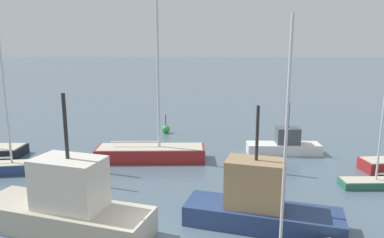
# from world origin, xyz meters

# --- Properties ---
(sailboat_1) EXTENTS (5.38, 2.24, 9.11)m
(sailboat_1) POSITION_xyz_m (-10.45, 7.43, 0.47)
(sailboat_1) COLOR navy
(sailboat_1) RESTS_ON ground_plane
(sailboat_2) EXTENTS (4.40, 1.37, 7.79)m
(sailboat_2) POSITION_xyz_m (10.62, 6.62, 0.37)
(sailboat_2) COLOR #2D6B51
(sailboat_2) RESTS_ON ground_plane
(sailboat_7) EXTENTS (7.15, 2.52, 10.77)m
(sailboat_7) POSITION_xyz_m (-2.34, 10.41, 0.58)
(sailboat_7) COLOR maroon
(sailboat_7) RESTS_ON ground_plane
(fishing_boat_0) EXTENTS (5.05, 1.64, 3.60)m
(fishing_boat_0) POSITION_xyz_m (6.67, 12.41, 0.62)
(fishing_boat_0) COLOR white
(fishing_boat_0) RESTS_ON ground_plane
(fishing_boat_1) EXTENTS (6.56, 3.26, 5.03)m
(fishing_boat_1) POSITION_xyz_m (3.59, 2.05, 0.99)
(fishing_boat_1) COLOR navy
(fishing_boat_1) RESTS_ON ground_plane
(fishing_boat_2) EXTENTS (7.46, 3.81, 5.59)m
(fishing_boat_2) POSITION_xyz_m (-4.09, 1.17, 1.07)
(fishing_boat_2) COLOR #BCB29E
(fishing_boat_2) RESTS_ON ground_plane
(channel_buoy_0) EXTENTS (0.69, 0.69, 1.64)m
(channel_buoy_0) POSITION_xyz_m (-2.37, 17.89, 0.35)
(channel_buoy_0) COLOR green
(channel_buoy_0) RESTS_ON ground_plane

